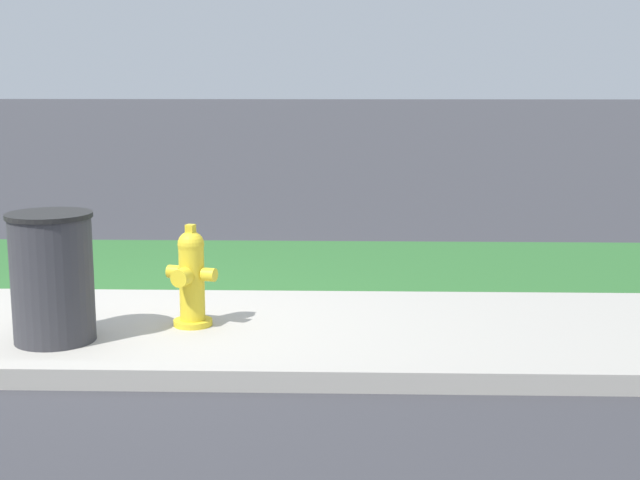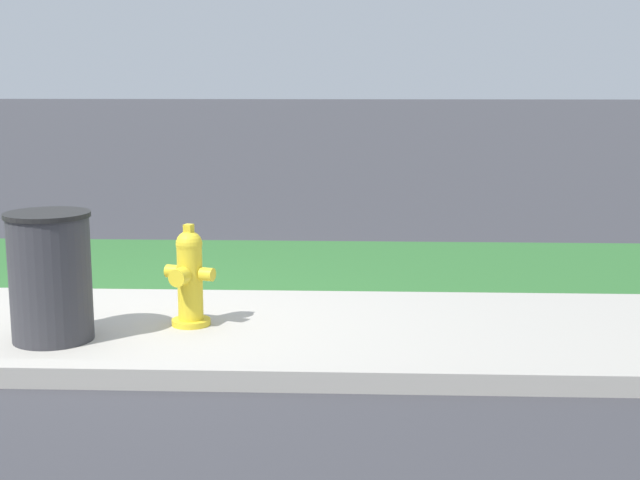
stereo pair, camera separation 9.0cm
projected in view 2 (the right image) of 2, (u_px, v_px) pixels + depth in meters
ground_plane at (114, 327)px, 6.03m from camera, size 120.00×120.00×0.00m
sidewalk_pavement at (114, 327)px, 6.03m from camera, size 18.00×2.11×0.01m
grass_verge at (177, 262)px, 8.14m from camera, size 18.00×2.18×0.01m
street_curb at (58, 374)px, 4.90m from camera, size 18.00×0.16×0.12m
fire_hydrant_across_street at (189, 278)px, 5.99m from camera, size 0.36×0.33×0.70m
trash_bin at (51, 277)px, 5.65m from camera, size 0.54×0.54×0.84m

